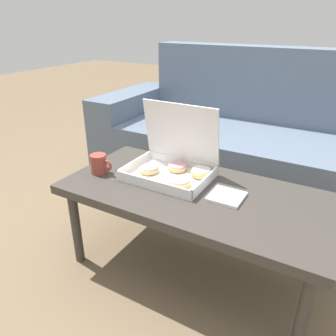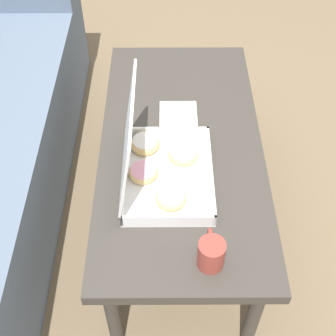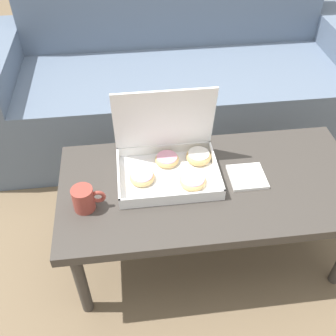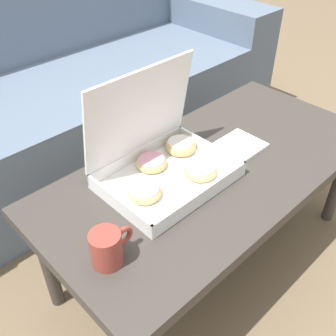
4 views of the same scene
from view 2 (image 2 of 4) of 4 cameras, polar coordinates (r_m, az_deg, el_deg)
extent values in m
plane|color=#756047|center=(1.95, -2.66, -5.95)|extent=(12.00, 12.00, 0.00)
cube|color=slate|center=(2.61, -19.77, 15.89)|extent=(0.24, 0.81, 0.60)
cube|color=#3D3833|center=(1.63, 1.60, 2.57)|extent=(1.15, 0.56, 0.04)
cylinder|color=#3D3833|center=(1.54, 10.44, -17.16)|extent=(0.04, 0.04, 0.39)
cylinder|color=#3D3833|center=(2.18, 7.00, 8.32)|extent=(0.04, 0.04, 0.39)
cylinder|color=#3D3833|center=(1.53, -6.75, -17.39)|extent=(0.04, 0.04, 0.39)
cylinder|color=#3D3833|center=(2.17, -4.72, 8.32)|extent=(0.04, 0.04, 0.39)
cube|color=white|center=(1.51, 0.00, -1.16)|extent=(0.38, 0.28, 0.01)
cube|color=white|center=(1.50, 5.25, -0.53)|extent=(0.38, 0.01, 0.04)
cube|color=white|center=(1.50, -5.25, -0.57)|extent=(0.38, 0.01, 0.04)
cube|color=white|center=(1.37, 0.04, -6.42)|extent=(0.01, 0.28, 0.04)
cube|color=white|center=(1.62, -0.03, 4.42)|extent=(0.01, 0.28, 0.04)
cube|color=white|center=(1.38, -4.94, 3.80)|extent=(0.38, 0.05, 0.28)
torus|color=#E5BC75|center=(1.55, 1.84, 1.70)|extent=(0.10, 0.10, 0.03)
cylinder|color=pink|center=(1.55, 1.85, 1.91)|extent=(0.09, 0.09, 0.01)
torus|color=#E5BC75|center=(1.43, 0.37, -3.73)|extent=(0.10, 0.10, 0.03)
cylinder|color=pink|center=(1.42, 0.37, -3.52)|extent=(0.08, 0.08, 0.01)
torus|color=#E5BC75|center=(1.58, -2.82, 2.97)|extent=(0.10, 0.10, 0.04)
cylinder|color=white|center=(1.58, -2.83, 3.24)|extent=(0.08, 0.08, 0.02)
torus|color=#E5BC75|center=(1.50, -3.02, -0.56)|extent=(0.09, 0.09, 0.03)
cylinder|color=pink|center=(1.49, -3.04, -0.35)|extent=(0.08, 0.08, 0.01)
cylinder|color=#993D33|center=(1.30, 5.29, -10.42)|extent=(0.08, 0.08, 0.09)
torus|color=#993D33|center=(1.32, 5.15, -8.41)|extent=(0.05, 0.01, 0.05)
cube|color=white|center=(1.72, 1.27, 6.54)|extent=(0.14, 0.14, 0.01)
camera|label=1|loc=(2.09, 38.78, 26.43)|focal=35.00mm
camera|label=3|loc=(1.37, 59.21, 25.11)|focal=42.00mm
camera|label=4|loc=(0.84, 50.96, 0.49)|focal=42.00mm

